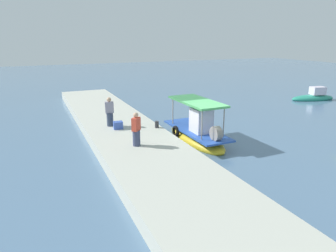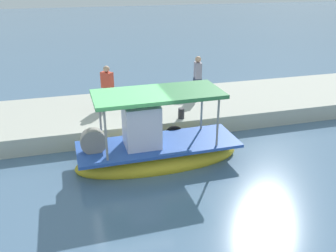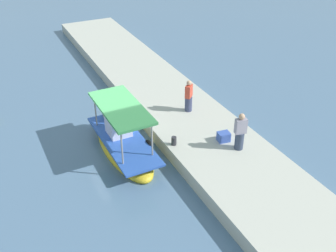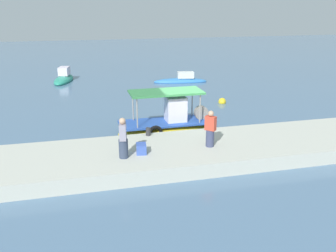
% 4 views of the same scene
% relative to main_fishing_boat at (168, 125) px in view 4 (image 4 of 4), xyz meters
% --- Properties ---
extents(ground_plane, '(120.00, 120.00, 0.00)m').
position_rel_main_fishing_boat_xyz_m(ground_plane, '(0.95, 0.09, -0.48)').
color(ground_plane, slate).
extents(dock_quay, '(36.00, 4.38, 0.67)m').
position_rel_main_fishing_boat_xyz_m(dock_quay, '(0.95, -3.79, -0.15)').
color(dock_quay, beige).
rests_on(dock_quay, ground_plane).
extents(main_fishing_boat, '(5.52, 2.00, 2.80)m').
position_rel_main_fishing_boat_xyz_m(main_fishing_boat, '(0.00, 0.00, 0.00)').
color(main_fishing_boat, gold).
rests_on(main_fishing_boat, ground_plane).
extents(fisherman_near_bollard, '(0.46, 0.55, 1.80)m').
position_rel_main_fishing_boat_xyz_m(fisherman_near_bollard, '(-3.05, -4.43, 1.00)').
color(fisherman_near_bollard, '#343F57').
rests_on(fisherman_near_bollard, dock_quay).
extents(fisherman_by_crate, '(0.54, 0.54, 1.72)m').
position_rel_main_fishing_boat_xyz_m(fisherman_by_crate, '(1.02, -4.07, 0.97)').
color(fisherman_by_crate, '#3A4060').
rests_on(fisherman_by_crate, dock_quay).
extents(mooring_bollard, '(0.24, 0.24, 0.40)m').
position_rel_main_fishing_boat_xyz_m(mooring_bollard, '(-1.50, -1.94, 0.39)').
color(mooring_bollard, '#2D2D33').
rests_on(mooring_bollard, dock_quay).
extents(cargo_crate, '(0.50, 0.60, 0.45)m').
position_rel_main_fishing_boat_xyz_m(cargo_crate, '(-2.23, -4.15, 0.41)').
color(cargo_crate, '#3B5AB4').
rests_on(cargo_crate, dock_quay).
extents(marker_buoy, '(0.56, 0.56, 0.56)m').
position_rel_main_fishing_boat_xyz_m(marker_buoy, '(5.50, 5.42, -0.37)').
color(marker_buoy, yellow).
rests_on(marker_buoy, ground_plane).
extents(moored_boat_near, '(5.15, 1.92, 1.24)m').
position_rel_main_fishing_boat_xyz_m(moored_boat_near, '(4.60, 13.47, -0.32)').
color(moored_boat_near, '#3379C1').
rests_on(moored_boat_near, ground_plane).
extents(moored_boat_mid, '(2.39, 4.71, 1.54)m').
position_rel_main_fishing_boat_xyz_m(moored_boat_mid, '(-6.17, 16.72, -0.23)').
color(moored_boat_mid, teal).
rests_on(moored_boat_mid, ground_plane).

